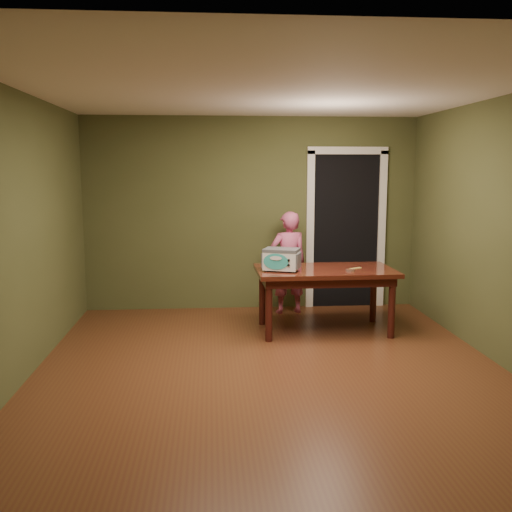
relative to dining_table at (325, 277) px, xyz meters
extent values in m
plane|color=#552F18|center=(-0.77, -1.26, -0.65)|extent=(5.00, 5.00, 0.00)
cube|color=#484D29|center=(-0.77, 1.24, 0.65)|extent=(4.50, 0.02, 2.60)
cube|color=#484D29|center=(-0.77, -3.76, 0.65)|extent=(4.50, 0.02, 2.60)
cube|color=#484D29|center=(-3.02, -1.26, 0.65)|extent=(0.02, 5.00, 2.60)
cube|color=#484D29|center=(1.48, -1.26, 0.65)|extent=(0.02, 5.00, 2.60)
cube|color=white|center=(-0.77, -1.26, 1.95)|extent=(4.50, 5.00, 0.02)
cube|color=black|center=(0.53, 1.54, 0.40)|extent=(0.90, 0.60, 2.10)
cube|color=black|center=(0.53, 1.23, 0.40)|extent=(0.90, 0.02, 2.10)
cube|color=white|center=(0.03, 1.21, 0.40)|extent=(0.10, 0.06, 2.20)
cube|color=white|center=(1.03, 1.21, 0.40)|extent=(0.10, 0.06, 2.20)
cube|color=white|center=(0.53, 1.21, 1.50)|extent=(1.10, 0.06, 0.10)
cube|color=#39100D|center=(0.00, 0.00, 0.07)|extent=(1.61, 0.92, 0.05)
cube|color=#38120E|center=(0.00, 0.00, 0.00)|extent=(1.49, 0.80, 0.10)
cylinder|color=#38120E|center=(-0.70, -0.36, -0.30)|extent=(0.08, 0.08, 0.70)
cylinder|color=#38120E|center=(-0.70, 0.34, -0.30)|extent=(0.08, 0.08, 0.70)
cylinder|color=#38120E|center=(0.70, -0.34, -0.30)|extent=(0.08, 0.08, 0.70)
cylinder|color=#38120E|center=(0.70, 0.36, -0.30)|extent=(0.08, 0.08, 0.70)
cylinder|color=#4C4F54|center=(-0.71, -0.13, 0.11)|extent=(0.03, 0.03, 0.02)
cylinder|color=#4C4F54|center=(-0.64, 0.07, 0.11)|extent=(0.03, 0.03, 0.02)
cylinder|color=#4C4F54|center=(-0.41, -0.24, 0.11)|extent=(0.03, 0.03, 0.02)
cylinder|color=#4C4F54|center=(-0.34, -0.04, 0.11)|extent=(0.03, 0.03, 0.02)
cube|color=silver|center=(-0.52, -0.09, 0.22)|extent=(0.45, 0.39, 0.22)
cube|color=#4C4F54|center=(-0.52, -0.09, 0.34)|extent=(0.46, 0.39, 0.03)
cube|color=#4C4F54|center=(-0.71, -0.02, 0.22)|extent=(0.10, 0.24, 0.17)
cube|color=#4C4F54|center=(-0.34, -0.15, 0.22)|extent=(0.10, 0.24, 0.17)
ellipsoid|color=teal|center=(-0.60, -0.21, 0.22)|extent=(0.28, 0.11, 0.18)
cylinder|color=black|center=(-0.46, -0.26, 0.25)|extent=(0.03, 0.02, 0.03)
cylinder|color=black|center=(-0.46, -0.26, 0.19)|extent=(0.02, 0.02, 0.02)
cylinder|color=silver|center=(0.25, -0.18, 0.11)|extent=(0.10, 0.10, 0.02)
cylinder|color=#4A2618|center=(0.25, -0.18, 0.12)|extent=(0.09, 0.09, 0.01)
cube|color=#FFF66E|center=(0.35, -0.02, 0.10)|extent=(0.17, 0.11, 0.01)
imported|color=#C8527F|center=(-0.31, 0.90, 0.03)|extent=(0.54, 0.41, 1.36)
camera|label=1|loc=(-1.33, -6.47, 1.25)|focal=40.00mm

